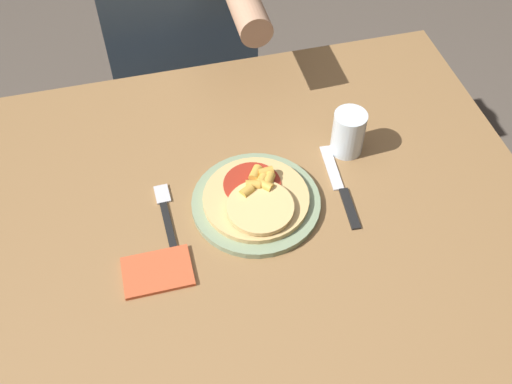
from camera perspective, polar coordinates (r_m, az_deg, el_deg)
name	(u,v)px	position (r m, az deg, el deg)	size (l,w,h in m)	color
ground_plane	(248,377)	(1.80, -0.81, -17.20)	(8.00, 8.00, 0.00)	brown
dining_table	(244,254)	(1.23, -1.14, -5.88)	(1.18, 0.97, 0.74)	olive
plate	(256,203)	(1.17, 0.00, -1.02)	(0.25, 0.25, 0.01)	gray
pizza	(257,198)	(1.15, 0.10, -0.56)	(0.21, 0.21, 0.04)	tan
fork	(166,214)	(1.17, -8.54, -2.12)	(0.03, 0.18, 0.00)	black
knife	(340,187)	(1.21, 8.03, 0.47)	(0.03, 0.22, 0.00)	black
drinking_glass	(348,133)	(1.25, 8.79, 5.61)	(0.07, 0.07, 0.10)	silver
napkin	(157,272)	(1.10, -9.37, -7.49)	(0.12, 0.09, 0.01)	#C6512D
person_diner	(178,12)	(1.68, -7.48, 16.65)	(0.40, 0.52, 1.25)	#2D2D38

